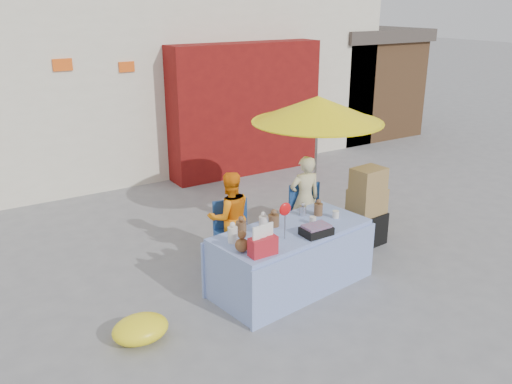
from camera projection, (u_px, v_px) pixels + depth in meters
ground at (270, 282)px, 6.85m from camera, size 80.00×80.00×0.00m
backdrop at (104, 13)px, 12.06m from camera, size 14.00×8.00×7.80m
market_table at (291, 257)px, 6.62m from camera, size 2.12×1.20×1.22m
chair_left at (235, 246)px, 7.26m from camera, size 0.56×0.55×0.85m
chair_right at (310, 227)px, 7.88m from camera, size 0.56×0.55×0.85m
vendor_orange at (230, 217)px, 7.24m from camera, size 0.69×0.58×1.26m
vendor_beige at (305, 199)px, 7.86m from camera, size 0.52×0.39×1.29m
umbrella at (318, 110)px, 7.71m from camera, size 1.90×1.90×2.09m
box_stack at (366, 209)px, 7.77m from camera, size 0.56×0.47×1.16m
tarp_bundle at (140, 329)px, 5.64m from camera, size 0.74×0.67×0.27m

